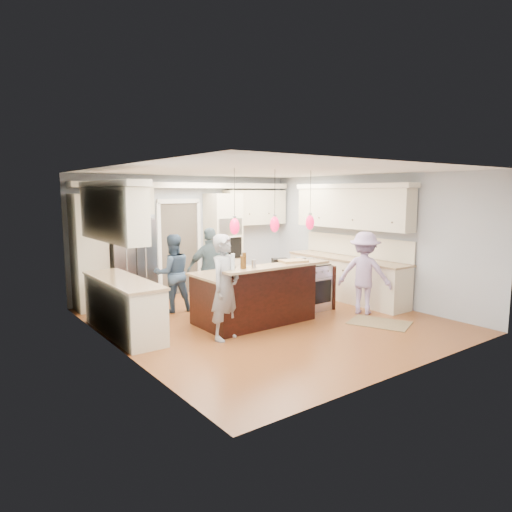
{
  "coord_description": "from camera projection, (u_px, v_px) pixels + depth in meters",
  "views": [
    {
      "loc": [
        -5.0,
        -6.41,
        2.33
      ],
      "look_at": [
        0.0,
        0.35,
        1.15
      ],
      "focal_mm": 32.0,
      "sensor_mm": 36.0,
      "label": 1
    }
  ],
  "objects": [
    {
      "name": "ground_plane",
      "position": [
        267.0,
        320.0,
        8.37
      ],
      "size": [
        6.0,
        6.0,
        0.0
      ],
      "primitive_type": "plane",
      "color": "brown",
      "rests_on": "ground"
    },
    {
      "name": "drink_can",
      "position": [
        254.0,
        264.0,
        7.32
      ],
      "size": [
        0.07,
        0.07,
        0.13
      ],
      "primitive_type": "cylinder",
      "rotation": [
        0.0,
        0.0,
        0.03
      ],
      "color": "#B7B7BC",
      "rests_on": "kitchen_island"
    },
    {
      "name": "person_far_left",
      "position": [
        173.0,
        273.0,
        8.89
      ],
      "size": [
        0.83,
        0.69,
        1.52
      ],
      "primitive_type": "imported",
      "rotation": [
        0.0,
        0.0,
        2.97
      ],
      "color": "#30445E",
      "rests_on": "ground"
    },
    {
      "name": "right_counter_run",
      "position": [
        348.0,
        251.0,
        9.9
      ],
      "size": [
        0.64,
        3.1,
        2.51
      ],
      "color": "beige",
      "rests_on": "ground"
    },
    {
      "name": "refrigerator",
      "position": [
        130.0,
        262.0,
        9.44
      ],
      "size": [
        0.9,
        0.7,
        1.8
      ],
      "primitive_type": "cube",
      "color": "#B7B7BC",
      "rests_on": "ground"
    },
    {
      "name": "person_far_right",
      "position": [
        211.0,
        270.0,
        8.87
      ],
      "size": [
        1.04,
        0.64,
        1.66
      ],
      "primitive_type": "imported",
      "rotation": [
        0.0,
        0.0,
        2.89
      ],
      "color": "slate",
      "rests_on": "ground"
    },
    {
      "name": "pot_small",
      "position": [
        311.0,
        261.0,
        9.02
      ],
      "size": [
        0.22,
        0.22,
        0.11
      ],
      "primitive_type": "cylinder",
      "color": "#B7B7BC",
      "rests_on": "island_range"
    },
    {
      "name": "beer_bottle_a",
      "position": [
        242.0,
        262.0,
        7.28
      ],
      "size": [
        0.05,
        0.05,
        0.21
      ],
      "primitive_type": "cylinder",
      "rotation": [
        0.0,
        0.0,
        -0.03
      ],
      "color": "#4C2E0D",
      "rests_on": "kitchen_island"
    },
    {
      "name": "beer_bottle_c",
      "position": [
        244.0,
        261.0,
        7.25
      ],
      "size": [
        0.07,
        0.07,
        0.26
      ],
      "primitive_type": "cylinder",
      "rotation": [
        0.0,
        0.0,
        0.07
      ],
      "color": "#4C2E0D",
      "rests_on": "kitchen_island"
    },
    {
      "name": "person_bar_end",
      "position": [
        225.0,
        287.0,
        7.19
      ],
      "size": [
        0.72,
        0.61,
        1.68
      ],
      "primitive_type": "imported",
      "rotation": [
        0.0,
        0.0,
        0.4
      ],
      "color": "gray",
      "rests_on": "ground"
    },
    {
      "name": "oven_column",
      "position": [
        223.0,
        242.0,
        10.78
      ],
      "size": [
        0.72,
        0.69,
        2.3
      ],
      "color": "beige",
      "rests_on": "ground"
    },
    {
      "name": "kitchen_island",
      "position": [
        254.0,
        295.0,
        8.22
      ],
      "size": [
        2.1,
        1.46,
        1.12
      ],
      "color": "black",
      "rests_on": "ground"
    },
    {
      "name": "person_range_side",
      "position": [
        364.0,
        273.0,
        8.74
      ],
      "size": [
        1.01,
        1.18,
        1.58
      ],
      "primitive_type": "imported",
      "rotation": [
        0.0,
        0.0,
        2.08
      ],
      "color": "#A48BBB",
      "rests_on": "ground"
    },
    {
      "name": "pot_large",
      "position": [
        301.0,
        261.0,
        9.03
      ],
      "size": [
        0.22,
        0.22,
        0.13
      ],
      "primitive_type": "cylinder",
      "color": "#B7B7BC",
      "rests_on": "island_range"
    },
    {
      "name": "back_upper_cabinets",
      "position": [
        163.0,
        223.0,
        9.9
      ],
      "size": [
        5.3,
        0.61,
        2.54
      ],
      "color": "beige",
      "rests_on": "ground"
    },
    {
      "name": "left_cabinets",
      "position": [
        119.0,
        271.0,
        7.42
      ],
      "size": [
        0.64,
        2.3,
        2.51
      ],
      "color": "beige",
      "rests_on": "ground"
    },
    {
      "name": "island_range",
      "position": [
        309.0,
        287.0,
        9.11
      ],
      "size": [
        0.82,
        0.71,
        0.92
      ],
      "color": "#B7B7BC",
      "rests_on": "ground"
    },
    {
      "name": "room_shell",
      "position": [
        268.0,
        221.0,
        8.12
      ],
      "size": [
        5.54,
        6.04,
        2.72
      ],
      "color": "#B2BCC6",
      "rests_on": "ground"
    },
    {
      "name": "water_bottle",
      "position": [
        233.0,
        262.0,
        7.11
      ],
      "size": [
        0.08,
        0.08,
        0.26
      ],
      "primitive_type": "cylinder",
      "rotation": [
        0.0,
        0.0,
        -0.27
      ],
      "color": "silver",
      "rests_on": "kitchen_island"
    },
    {
      "name": "cutting_board",
      "position": [
        293.0,
        261.0,
        7.97
      ],
      "size": [
        0.52,
        0.42,
        0.04
      ],
      "primitive_type": "cube",
      "rotation": [
        0.0,
        0.0,
        -0.26
      ],
      "color": "tan",
      "rests_on": "kitchen_island"
    },
    {
      "name": "floor_rug",
      "position": [
        379.0,
        323.0,
        8.17
      ],
      "size": [
        1.05,
        1.22,
        0.01
      ],
      "primitive_type": "cube",
      "rotation": [
        0.0,
        0.0,
        0.41
      ],
      "color": "olive",
      "rests_on": "ground"
    },
    {
      "name": "pendant_lights",
      "position": [
        275.0,
        224.0,
        7.57
      ],
      "size": [
        1.75,
        0.15,
        1.03
      ],
      "color": "black",
      "rests_on": "ground"
    },
    {
      "name": "beer_bottle_b",
      "position": [
        243.0,
        263.0,
        7.2
      ],
      "size": [
        0.07,
        0.07,
        0.21
      ],
      "primitive_type": "cylinder",
      "rotation": [
        0.0,
        0.0,
        0.31
      ],
      "color": "#4C2E0D",
      "rests_on": "kitchen_island"
    }
  ]
}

